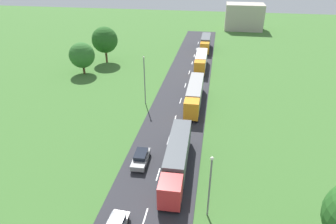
{
  "coord_description": "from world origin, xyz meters",
  "views": [
    {
      "loc": [
        6.03,
        -13.14,
        24.07
      ],
      "look_at": [
        -1.21,
        29.05,
        1.22
      ],
      "focal_mm": 31.2,
      "sensor_mm": 36.0,
      "label": 1
    }
  ],
  "objects_px": {
    "distant_building": "(244,17)",
    "truck_fourth": "(206,43)",
    "car_second": "(141,158)",
    "tree_birch": "(82,55)",
    "truck_third": "(201,61)",
    "truck_second": "(195,94)",
    "lamppost_lead": "(210,184)",
    "tree_oak": "(105,40)",
    "lamppost_second": "(145,78)",
    "truck_lead": "(177,158)"
  },
  "relations": [
    {
      "from": "truck_second",
      "to": "lamppost_second",
      "type": "relative_size",
      "value": 1.58
    },
    {
      "from": "truck_fourth",
      "to": "car_second",
      "type": "distance_m",
      "value": 54.67
    },
    {
      "from": "truck_lead",
      "to": "truck_second",
      "type": "distance_m",
      "value": 19.37
    },
    {
      "from": "truck_lead",
      "to": "lamppost_second",
      "type": "height_order",
      "value": "lamppost_second"
    },
    {
      "from": "lamppost_second",
      "to": "truck_second",
      "type": "bearing_deg",
      "value": 7.64
    },
    {
      "from": "tree_oak",
      "to": "tree_birch",
      "type": "distance_m",
      "value": 9.16
    },
    {
      "from": "truck_third",
      "to": "lamppost_lead",
      "type": "bearing_deg",
      "value": -84.98
    },
    {
      "from": "lamppost_second",
      "to": "tree_birch",
      "type": "height_order",
      "value": "lamppost_second"
    },
    {
      "from": "car_second",
      "to": "distant_building",
      "type": "bearing_deg",
      "value": 78.29
    },
    {
      "from": "truck_third",
      "to": "tree_oak",
      "type": "distance_m",
      "value": 24.49
    },
    {
      "from": "distant_building",
      "to": "truck_lead",
      "type": "bearing_deg",
      "value": -98.43
    },
    {
      "from": "car_second",
      "to": "tree_birch",
      "type": "relative_size",
      "value": 0.62
    },
    {
      "from": "truck_lead",
      "to": "truck_fourth",
      "type": "distance_m",
      "value": 55.21
    },
    {
      "from": "truck_lead",
      "to": "truck_fourth",
      "type": "relative_size",
      "value": 1.19
    },
    {
      "from": "lamppost_lead",
      "to": "distant_building",
      "type": "bearing_deg",
      "value": 84.75
    },
    {
      "from": "truck_second",
      "to": "distant_building",
      "type": "height_order",
      "value": "distant_building"
    },
    {
      "from": "truck_third",
      "to": "car_second",
      "type": "height_order",
      "value": "truck_third"
    },
    {
      "from": "tree_birch",
      "to": "distant_building",
      "type": "bearing_deg",
      "value": 54.3
    },
    {
      "from": "distant_building",
      "to": "truck_fourth",
      "type": "bearing_deg",
      "value": -112.19
    },
    {
      "from": "tree_birch",
      "to": "tree_oak",
      "type": "bearing_deg",
      "value": 75.37
    },
    {
      "from": "car_second",
      "to": "tree_birch",
      "type": "bearing_deg",
      "value": 125.19
    },
    {
      "from": "car_second",
      "to": "tree_oak",
      "type": "bearing_deg",
      "value": 116.04
    },
    {
      "from": "lamppost_second",
      "to": "tree_oak",
      "type": "relative_size",
      "value": 1.01
    },
    {
      "from": "truck_fourth",
      "to": "car_second",
      "type": "xyz_separation_m",
      "value": [
        -5.25,
        -54.4,
        -1.33
      ]
    },
    {
      "from": "truck_second",
      "to": "truck_third",
      "type": "relative_size",
      "value": 1.2
    },
    {
      "from": "distant_building",
      "to": "car_second",
      "type": "bearing_deg",
      "value": -101.71
    },
    {
      "from": "truck_third",
      "to": "lamppost_second",
      "type": "xyz_separation_m",
      "value": [
        -8.7,
        -20.5,
        2.89
      ]
    },
    {
      "from": "truck_fourth",
      "to": "truck_lead",
      "type": "bearing_deg",
      "value": -90.41
    },
    {
      "from": "lamppost_second",
      "to": "distant_building",
      "type": "height_order",
      "value": "distant_building"
    },
    {
      "from": "truck_second",
      "to": "lamppost_second",
      "type": "distance_m",
      "value": 9.43
    },
    {
      "from": "truck_second",
      "to": "lamppost_lead",
      "type": "height_order",
      "value": "lamppost_lead"
    },
    {
      "from": "truck_lead",
      "to": "tree_oak",
      "type": "bearing_deg",
      "value": 120.98
    },
    {
      "from": "tree_birch",
      "to": "truck_fourth",
      "type": "bearing_deg",
      "value": 42.12
    },
    {
      "from": "lamppost_lead",
      "to": "tree_birch",
      "type": "relative_size",
      "value": 1.05
    },
    {
      "from": "tree_birch",
      "to": "truck_third",
      "type": "bearing_deg",
      "value": 15.91
    },
    {
      "from": "truck_third",
      "to": "lamppost_lead",
      "type": "xyz_separation_m",
      "value": [
        3.97,
        -45.17,
        2.15
      ]
    },
    {
      "from": "car_second",
      "to": "tree_oak",
      "type": "xyz_separation_m",
      "value": [
        -19.09,
        39.08,
        4.88
      ]
    },
    {
      "from": "truck_lead",
      "to": "lamppost_lead",
      "type": "relative_size",
      "value": 1.87
    },
    {
      "from": "tree_birch",
      "to": "distant_building",
      "type": "height_order",
      "value": "distant_building"
    },
    {
      "from": "tree_oak",
      "to": "tree_birch",
      "type": "xyz_separation_m",
      "value": [
        -2.29,
        -8.76,
        -1.39
      ]
    },
    {
      "from": "truck_lead",
      "to": "car_second",
      "type": "relative_size",
      "value": 3.19
    },
    {
      "from": "tree_oak",
      "to": "truck_third",
      "type": "bearing_deg",
      "value": -2.87
    },
    {
      "from": "lamppost_lead",
      "to": "car_second",
      "type": "bearing_deg",
      "value": 141.12
    },
    {
      "from": "truck_fourth",
      "to": "lamppost_second",
      "type": "relative_size",
      "value": 1.32
    },
    {
      "from": "truck_second",
      "to": "distant_building",
      "type": "bearing_deg",
      "value": 79.51
    },
    {
      "from": "truck_fourth",
      "to": "car_second",
      "type": "height_order",
      "value": "truck_fourth"
    },
    {
      "from": "lamppost_lead",
      "to": "lamppost_second",
      "type": "xyz_separation_m",
      "value": [
        -12.67,
        24.67,
        0.74
      ]
    },
    {
      "from": "car_second",
      "to": "lamppost_lead",
      "type": "distance_m",
      "value": 12.12
    },
    {
      "from": "lamppost_second",
      "to": "car_second",
      "type": "bearing_deg",
      "value": -78.27
    },
    {
      "from": "truck_second",
      "to": "tree_birch",
      "type": "height_order",
      "value": "tree_birch"
    }
  ]
}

